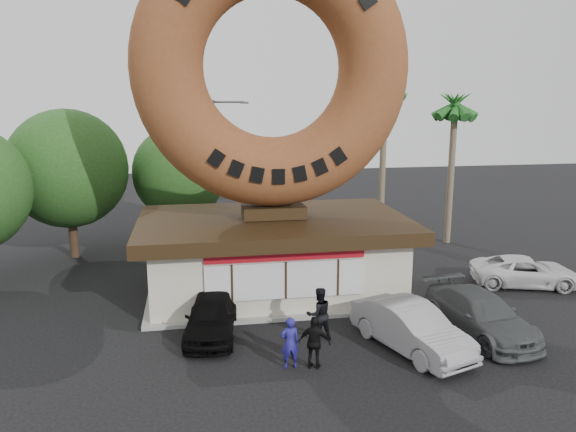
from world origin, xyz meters
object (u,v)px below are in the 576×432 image
(person_center, at_px, (319,314))
(donut_shop, at_px, (274,252))
(car_black, at_px, (211,316))
(giant_donut, at_px, (273,68))
(car_white, at_px, (526,271))
(street_lamp, at_px, (217,162))
(car_silver, at_px, (411,328))
(car_grey, at_px, (480,314))
(person_left, at_px, (290,343))
(person_right, at_px, (315,343))

(person_center, bearing_deg, donut_shop, -90.85)
(donut_shop, xyz_separation_m, car_black, (-2.82, -4.02, -1.05))
(giant_donut, relative_size, car_white, 2.39)
(street_lamp, relative_size, car_silver, 1.70)
(street_lamp, bearing_deg, car_white, -40.41)
(car_silver, bearing_deg, car_grey, -4.96)
(person_center, relative_size, car_white, 0.41)
(street_lamp, bearing_deg, car_silver, -71.23)
(person_left, distance_m, person_center, 2.26)
(car_black, bearing_deg, giant_donut, 62.44)
(donut_shop, height_order, car_black, donut_shop)
(person_left, height_order, car_silver, person_left)
(street_lamp, height_order, car_black, street_lamp)
(giant_donut, height_order, car_white, giant_donut)
(street_lamp, distance_m, car_grey, 18.05)
(person_center, bearing_deg, person_right, 63.26)
(person_left, distance_m, car_silver, 4.22)
(giant_donut, height_order, person_right, giant_donut)
(car_black, bearing_deg, person_left, -43.22)
(giant_donut, bearing_deg, person_right, -87.98)
(person_left, height_order, car_black, person_left)
(giant_donut, bearing_deg, car_black, -124.93)
(person_right, distance_m, car_grey, 6.49)
(street_lamp, distance_m, person_left, 17.29)
(person_left, xyz_separation_m, person_center, (1.33, 1.82, 0.12))
(car_silver, xyz_separation_m, car_white, (7.46, 5.22, -0.13))
(donut_shop, relative_size, person_center, 5.91)
(giant_donut, height_order, car_grey, giant_donut)
(donut_shop, bearing_deg, car_silver, -59.58)
(car_grey, bearing_deg, person_center, 166.92)
(person_right, height_order, car_silver, person_right)
(person_left, height_order, person_right, person_right)
(person_center, distance_m, car_black, 3.79)
(person_center, distance_m, car_white, 11.05)
(person_left, distance_m, car_grey, 7.18)
(donut_shop, xyz_separation_m, person_center, (0.83, -5.01, -0.82))
(donut_shop, height_order, giant_donut, giant_donut)
(person_left, bearing_deg, street_lamp, -88.70)
(street_lamp, height_order, person_left, street_lamp)
(street_lamp, height_order, person_right, street_lamp)
(car_black, bearing_deg, person_right, -36.80)
(car_black, relative_size, car_grey, 0.83)
(donut_shop, bearing_deg, person_left, -94.19)
(car_white, bearing_deg, person_center, 126.98)
(street_lamp, bearing_deg, donut_shop, -79.50)
(donut_shop, bearing_deg, street_lamp, 100.50)
(street_lamp, height_order, car_grey, street_lamp)
(person_center, xyz_separation_m, person_right, (-0.58, -1.98, -0.10))
(donut_shop, bearing_deg, car_grey, -40.03)
(person_right, xyz_separation_m, car_black, (-3.06, 2.98, -0.13))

